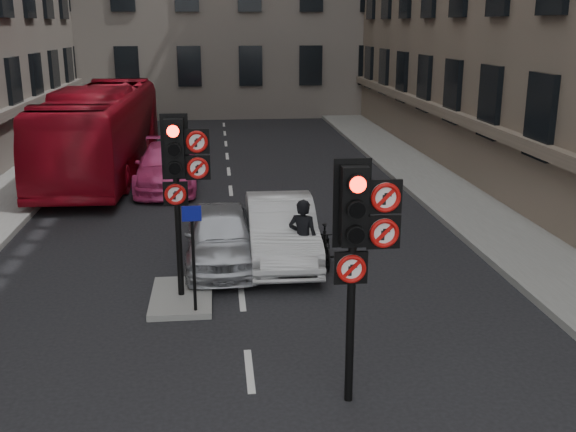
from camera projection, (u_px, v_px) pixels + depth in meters
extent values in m
cube|color=gray|center=(464.00, 198.00, 20.96)|extent=(3.00, 50.00, 0.16)
cube|color=gray|center=(182.00, 297.00, 13.42)|extent=(1.20, 2.00, 0.12)
cylinder|color=black|center=(350.00, 325.00, 9.55)|extent=(0.12, 0.12, 2.40)
cube|color=black|center=(354.00, 206.00, 9.07)|extent=(0.36, 0.28, 1.10)
cube|color=black|center=(352.00, 203.00, 9.19)|extent=(0.52, 0.03, 1.25)
cylinder|color=#FF1407|center=(358.00, 185.00, 8.73)|extent=(0.22, 0.01, 0.22)
cylinder|color=black|center=(357.00, 211.00, 8.83)|extent=(0.22, 0.01, 0.22)
cylinder|color=black|center=(357.00, 236.00, 8.93)|extent=(0.22, 0.01, 0.22)
cube|color=black|center=(385.00, 197.00, 9.06)|extent=(0.47, 0.05, 0.47)
cylinder|color=white|center=(386.00, 197.00, 9.02)|extent=(0.41, 0.02, 0.41)
torus|color=#BF0C0A|center=(386.00, 198.00, 9.00)|extent=(0.41, 0.06, 0.41)
cube|color=#BF0C0A|center=(386.00, 198.00, 9.00)|extent=(0.25, 0.01, 0.25)
cube|color=black|center=(383.00, 232.00, 9.19)|extent=(0.47, 0.05, 0.47)
cylinder|color=white|center=(384.00, 233.00, 9.16)|extent=(0.41, 0.02, 0.41)
torus|color=#BF0C0A|center=(384.00, 233.00, 9.14)|extent=(0.41, 0.06, 0.41)
cube|color=#BF0C0A|center=(384.00, 233.00, 9.14)|extent=(0.25, 0.01, 0.25)
cube|color=black|center=(351.00, 268.00, 9.29)|extent=(0.47, 0.05, 0.47)
cylinder|color=white|center=(351.00, 269.00, 9.25)|extent=(0.41, 0.02, 0.41)
torus|color=#BF0C0A|center=(352.00, 269.00, 9.23)|extent=(0.41, 0.06, 0.41)
cube|color=#BF0C0A|center=(352.00, 269.00, 9.23)|extent=(0.25, 0.01, 0.25)
cylinder|color=black|center=(179.00, 237.00, 13.07)|extent=(0.12, 0.12, 2.40)
cube|color=black|center=(175.00, 148.00, 12.59)|extent=(0.36, 0.28, 1.10)
cube|color=black|center=(175.00, 147.00, 12.71)|extent=(0.52, 0.03, 1.25)
cylinder|color=#FF1407|center=(173.00, 131.00, 12.26)|extent=(0.22, 0.02, 0.22)
cylinder|color=black|center=(174.00, 150.00, 12.35)|extent=(0.22, 0.02, 0.22)
cylinder|color=black|center=(175.00, 169.00, 12.45)|extent=(0.22, 0.02, 0.22)
cube|color=black|center=(197.00, 141.00, 12.58)|extent=(0.47, 0.05, 0.47)
cylinder|color=white|center=(197.00, 142.00, 12.54)|extent=(0.41, 0.02, 0.41)
torus|color=#BF0C0A|center=(197.00, 142.00, 12.53)|extent=(0.41, 0.06, 0.41)
cube|color=#BF0C0A|center=(197.00, 142.00, 12.52)|extent=(0.25, 0.02, 0.25)
cube|color=black|center=(198.00, 168.00, 12.72)|extent=(0.47, 0.05, 0.47)
cylinder|color=white|center=(198.00, 168.00, 12.68)|extent=(0.41, 0.02, 0.41)
torus|color=#BF0C0A|center=(198.00, 168.00, 12.67)|extent=(0.41, 0.06, 0.41)
cube|color=#BF0C0A|center=(198.00, 168.00, 12.66)|extent=(0.25, 0.02, 0.25)
cube|color=black|center=(176.00, 194.00, 12.81)|extent=(0.47, 0.05, 0.47)
cylinder|color=white|center=(175.00, 194.00, 12.77)|extent=(0.41, 0.02, 0.41)
torus|color=#BF0C0A|center=(175.00, 194.00, 12.76)|extent=(0.41, 0.06, 0.41)
cube|color=#BF0C0A|center=(175.00, 195.00, 12.75)|extent=(0.25, 0.02, 0.25)
imported|color=#ADAFB5|center=(221.00, 236.00, 15.25)|extent=(1.60, 3.96, 1.35)
imported|color=beige|center=(281.00, 229.00, 15.61)|extent=(1.57, 4.37, 1.43)
imported|color=#E04288|center=(167.00, 167.00, 22.43)|extent=(2.05, 4.92, 1.42)
imported|color=maroon|center=(102.00, 131.00, 24.05)|extent=(3.00, 11.49, 3.18)
imported|color=black|center=(326.00, 246.00, 15.26)|extent=(0.49, 1.51, 0.90)
imported|color=black|center=(303.00, 239.00, 14.41)|extent=(0.75, 0.64, 1.74)
cylinder|color=black|center=(194.00, 260.00, 12.39)|extent=(0.06, 0.06, 2.00)
cube|color=navy|center=(192.00, 214.00, 12.10)|extent=(0.35, 0.06, 0.28)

